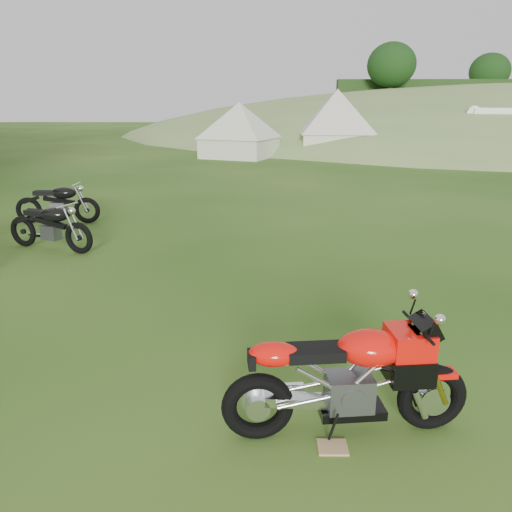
# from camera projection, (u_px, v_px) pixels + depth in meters

# --- Properties ---
(ground) EXTENTS (120.00, 120.00, 0.00)m
(ground) POSITION_uv_depth(u_px,v_px,m) (257.00, 345.00, 5.42)
(ground) COLOR #19430E
(ground) RESTS_ON ground
(sport_motorcycle) EXTENTS (1.90, 0.67, 1.12)m
(sport_motorcycle) POSITION_uv_depth(u_px,v_px,m) (348.00, 370.00, 3.83)
(sport_motorcycle) COLOR red
(sport_motorcycle) RESTS_ON ground
(plywood_board) EXTENTS (0.23, 0.19, 0.02)m
(plywood_board) POSITION_uv_depth(u_px,v_px,m) (333.00, 447.00, 3.81)
(plywood_board) COLOR #A97D59
(plywood_board) RESTS_ON ground
(vintage_moto_c) EXTENTS (1.76, 0.44, 0.92)m
(vintage_moto_c) POSITION_uv_depth(u_px,v_px,m) (57.00, 202.00, 10.70)
(vintage_moto_c) COLOR black
(vintage_moto_c) RESTS_ON ground
(vintage_moto_d) EXTENTS (1.78, 0.98, 0.92)m
(vintage_moto_d) POSITION_uv_depth(u_px,v_px,m) (49.00, 225.00, 8.74)
(vintage_moto_d) COLOR black
(vintage_moto_d) RESTS_ON ground
(tent_left) EXTENTS (3.80, 3.80, 2.55)m
(tent_left) POSITION_uv_depth(u_px,v_px,m) (240.00, 129.00, 23.24)
(tent_left) COLOR beige
(tent_left) RESTS_ON ground
(tent_mid) EXTENTS (3.45, 3.45, 2.91)m
(tent_mid) POSITION_uv_depth(u_px,v_px,m) (336.00, 124.00, 24.79)
(tent_mid) COLOR beige
(tent_mid) RESTS_ON ground
(tent_right) EXTENTS (3.19, 3.19, 2.30)m
(tent_right) POSITION_uv_depth(u_px,v_px,m) (456.00, 129.00, 25.72)
(tent_right) COLOR white
(tent_right) RESTS_ON ground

